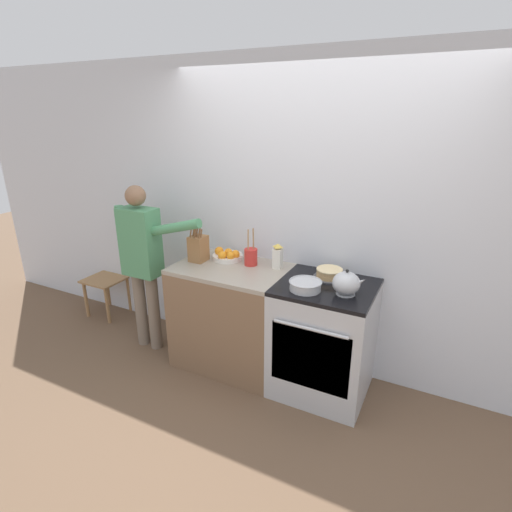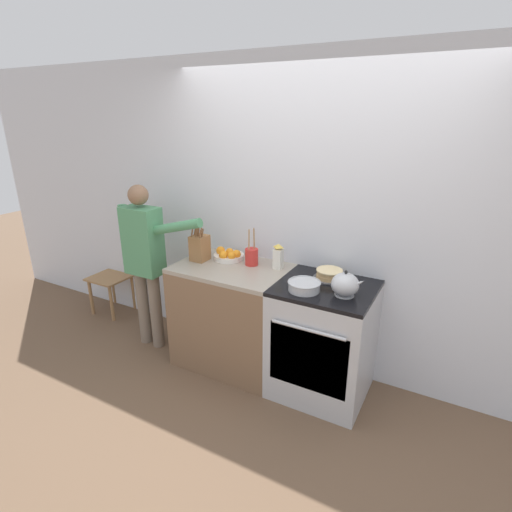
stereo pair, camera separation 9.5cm
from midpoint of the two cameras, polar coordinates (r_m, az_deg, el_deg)
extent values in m
plane|color=brown|center=(3.34, 3.81, -20.19)|extent=(16.00, 16.00, 0.00)
cube|color=silver|center=(3.29, 9.29, 4.71)|extent=(8.00, 0.04, 2.60)
cube|color=brown|center=(3.56, -2.62, -8.73)|extent=(0.94, 0.65, 0.89)
cube|color=#9E9384|center=(3.36, -2.74, -1.81)|extent=(0.94, 0.65, 0.03)
cube|color=#B7BABF|center=(3.26, 10.31, -11.94)|extent=(0.72, 0.65, 0.89)
cube|color=black|center=(2.99, 8.30, -14.49)|extent=(0.59, 0.01, 0.49)
cylinder|color=#B7BABF|center=(2.83, 8.37, -10.40)|extent=(0.54, 0.02, 0.02)
cube|color=black|center=(3.04, 10.84, -4.53)|extent=(0.72, 0.65, 0.03)
cylinder|color=#4C4C51|center=(3.17, 11.24, -3.15)|extent=(0.25, 0.25, 0.01)
cylinder|color=tan|center=(3.16, 11.26, -2.82)|extent=(0.20, 0.20, 0.03)
cylinder|color=tan|center=(3.15, 11.30, -2.32)|extent=(0.19, 0.19, 0.03)
cylinder|color=beige|center=(3.14, 11.32, -2.01)|extent=(0.20, 0.20, 0.01)
cylinder|color=#B7BABF|center=(2.92, 13.40, -5.41)|extent=(0.14, 0.14, 0.01)
ellipsoid|color=#B7BABF|center=(2.88, 13.53, -3.99)|extent=(0.20, 0.20, 0.17)
cone|color=#B7BABF|center=(2.85, 15.37, -3.78)|extent=(0.10, 0.04, 0.09)
sphere|color=black|center=(2.85, 13.68, -2.23)|extent=(0.02, 0.02, 0.02)
cylinder|color=#B7BABF|center=(2.93, 7.82, -4.34)|extent=(0.23, 0.23, 0.06)
torus|color=#B7BABF|center=(2.91, 7.85, -3.72)|extent=(0.24, 0.24, 0.01)
cube|color=olive|center=(3.49, -7.27, 1.14)|extent=(0.13, 0.15, 0.22)
cylinder|color=brown|center=(3.43, -8.32, 3.52)|extent=(0.01, 0.04, 0.10)
cylinder|color=brown|center=(3.41, -7.76, 3.35)|extent=(0.01, 0.04, 0.08)
cylinder|color=brown|center=(3.39, -7.19, 3.16)|extent=(0.01, 0.03, 0.07)
cylinder|color=brown|center=(3.47, -7.94, 3.46)|extent=(0.01, 0.03, 0.07)
cylinder|color=brown|center=(3.44, -7.44, 3.53)|extent=(0.01, 0.04, 0.09)
cylinder|color=brown|center=(3.42, -6.87, 3.30)|extent=(0.01, 0.03, 0.07)
cylinder|color=brown|center=(3.49, -7.65, 3.71)|extent=(0.01, 0.04, 0.08)
cylinder|color=brown|center=(3.47, -7.08, 3.50)|extent=(0.01, 0.03, 0.07)
cylinder|color=red|center=(3.37, 0.17, -0.13)|extent=(0.11, 0.11, 0.14)
cylinder|color=#A37A51|center=(3.33, -0.21, 1.62)|extent=(0.03, 0.06, 0.26)
cylinder|color=#A37A51|center=(3.33, 0.55, 1.77)|extent=(0.03, 0.05, 0.28)
cylinder|color=silver|center=(3.52, -3.13, -0.09)|extent=(0.27, 0.27, 0.04)
sphere|color=orange|center=(3.51, -3.01, 0.56)|extent=(0.07, 0.07, 0.07)
sphere|color=orange|center=(3.43, -2.71, 0.07)|extent=(0.07, 0.07, 0.07)
sphere|color=orange|center=(3.44, -3.92, 0.14)|extent=(0.07, 0.07, 0.07)
sphere|color=orange|center=(3.46, -2.01, 0.27)|extent=(0.07, 0.07, 0.07)
sphere|color=orange|center=(3.54, -4.31, 0.75)|extent=(0.08, 0.08, 0.08)
cube|color=white|center=(3.29, 4.02, -0.41)|extent=(0.07, 0.07, 0.17)
pyramid|color=#E0BC4C|center=(3.25, 4.07, 1.49)|extent=(0.07, 0.07, 0.03)
cylinder|color=#7A6B5B|center=(4.02, -15.13, -7.05)|extent=(0.11, 0.11, 0.75)
cylinder|color=#7A6B5B|center=(3.92, -13.41, -7.62)|extent=(0.11, 0.11, 0.75)
cube|color=#4C8E60|center=(3.71, -15.17, 2.08)|extent=(0.34, 0.20, 0.62)
cylinder|color=#4C8E60|center=(3.84, -17.52, 3.17)|extent=(0.08, 0.08, 0.52)
cylinder|color=#4C8E60|center=(3.40, -10.61, 4.10)|extent=(0.53, 0.08, 0.21)
sphere|color=#846047|center=(3.61, -15.77, 8.39)|extent=(0.18, 0.18, 0.18)
cylinder|color=#997047|center=(4.80, -21.97, -5.47)|extent=(0.04, 0.04, 0.41)
cylinder|color=#997047|center=(4.58, -19.37, -6.41)|extent=(0.04, 0.04, 0.41)
cylinder|color=#997047|center=(4.99, -19.20, -4.17)|extent=(0.04, 0.04, 0.41)
cylinder|color=#997047|center=(4.77, -16.57, -4.99)|extent=(0.04, 0.04, 0.41)
cube|color=#997047|center=(4.70, -19.58, -2.86)|extent=(0.40, 0.40, 0.02)
cube|color=#997047|center=(4.74, -18.24, 0.22)|extent=(0.40, 0.03, 0.40)
camera|label=1|loc=(0.05, -89.14, 0.31)|focal=28.00mm
camera|label=2|loc=(0.05, 90.86, -0.31)|focal=28.00mm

